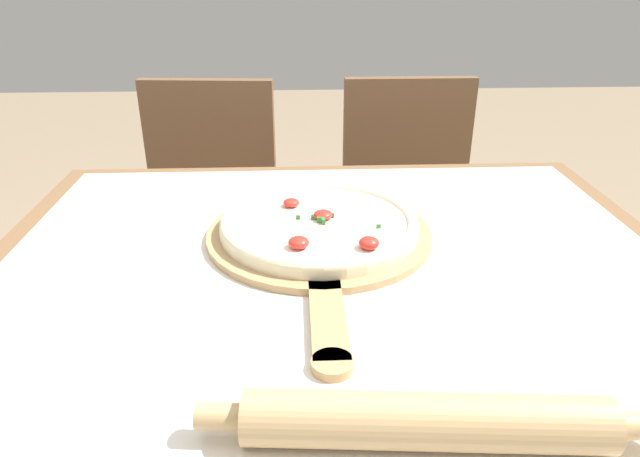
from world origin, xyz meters
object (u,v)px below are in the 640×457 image
object	(u,v)px
chair_right	(408,212)
pizza_peel	(320,239)
rolling_pin	(426,421)
chair_left	(209,215)
pizza	(319,224)

from	to	relation	value
chair_right	pizza_peel	bearing A→B (deg)	-112.57
rolling_pin	chair_right	size ratio (longest dim) A/B	0.49
chair_left	rolling_pin	bearing A→B (deg)	-67.29
pizza_peel	rolling_pin	xyz separation A→B (m)	(0.08, -0.43, 0.02)
chair_left	pizza	bearing A→B (deg)	-62.41
pizza_peel	chair_left	xyz separation A→B (m)	(-0.29, 0.70, -0.27)
pizza	chair_right	xyz separation A→B (m)	(0.30, 0.69, -0.29)
chair_left	pizza_peel	bearing A→B (deg)	-62.95
pizza	rolling_pin	bearing A→B (deg)	-79.77
pizza_peel	rolling_pin	distance (m)	0.44
rolling_pin	pizza	bearing A→B (deg)	100.23
rolling_pin	chair_right	distance (m)	1.19
pizza_peel	chair_left	size ratio (longest dim) A/B	0.61
pizza	chair_left	world-z (taller)	chair_left
pizza_peel	chair_right	distance (m)	0.81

